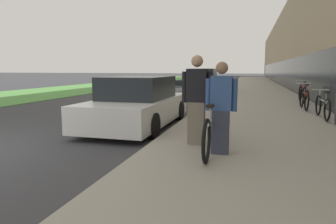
{
  "coord_description": "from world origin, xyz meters",
  "views": [
    {
      "loc": [
        5.77,
        -3.75,
        1.6
      ],
      "look_at": [
        0.99,
        13.6,
        -0.99
      ],
      "focal_mm": 32.0,
      "sensor_mm": 36.0,
      "label": 1
    }
  ],
  "objects": [
    {
      "name": "lawn_strip",
      "position": [
        -7.81,
        25.0,
        0.01
      ],
      "size": [
        7.05,
        70.0,
        0.03
      ],
      "color": "#518E42",
      "rests_on": "ground"
    },
    {
      "name": "tandem_bicycle",
      "position": [
        5.15,
        1.7,
        0.52
      ],
      "size": [
        0.52,
        2.64,
        0.89
      ],
      "color": "black",
      "rests_on": "sidewalk_slab"
    },
    {
      "name": "sidewalk_slab",
      "position": [
        6.17,
        21.0,
        0.07
      ],
      "size": [
        4.57,
        70.0,
        0.15
      ],
      "color": "gray",
      "rests_on": "ground"
    },
    {
      "name": "cruiser_bike_middle",
      "position": [
        7.67,
        8.0,
        0.54
      ],
      "size": [
        0.52,
        1.79,
        0.94
      ],
      "color": "black",
      "rests_on": "sidewalk_slab"
    },
    {
      "name": "parked_sedan_curbside",
      "position": [
        2.76,
        4.06,
        0.64
      ],
      "size": [
        1.93,
        4.48,
        1.39
      ],
      "color": "white",
      "rests_on": "ground"
    },
    {
      "name": "vintage_roadster_curbside",
      "position": [
        2.84,
        9.63,
        0.47
      ],
      "size": [
        1.8,
        4.36,
        1.07
      ],
      "color": "black",
      "rests_on": "ground"
    },
    {
      "name": "person_bystander",
      "position": [
        4.78,
        1.92,
        1.01
      ],
      "size": [
        0.58,
        0.23,
        1.71
      ],
      "color": "#756B5B",
      "rests_on": "sidewalk_slab"
    },
    {
      "name": "parked_sedan_far",
      "position": [
        2.79,
        15.53,
        0.73
      ],
      "size": [
        1.92,
        4.3,
        1.63
      ],
      "color": "navy",
      "rests_on": "ground"
    },
    {
      "name": "cruiser_bike_nearest",
      "position": [
        7.85,
        5.92,
        0.5
      ],
      "size": [
        0.52,
        1.81,
        0.84
      ],
      "color": "black",
      "rests_on": "sidewalk_slab"
    },
    {
      "name": "storefront_facade",
      "position": [
        13.49,
        29.0,
        3.66
      ],
      "size": [
        10.01,
        70.0,
        7.32
      ],
      "color": "tan",
      "rests_on": "ground"
    },
    {
      "name": "person_rider",
      "position": [
        5.3,
        1.37,
        0.94
      ],
      "size": [
        0.54,
        0.21,
        1.58
      ],
      "color": "#33384C",
      "rests_on": "sidewalk_slab"
    },
    {
      "name": "cruiser_bike_farthest",
      "position": [
        7.98,
        10.37,
        0.54
      ],
      "size": [
        0.52,
        1.86,
        0.94
      ],
      "color": "black",
      "rests_on": "sidewalk_slab"
    }
  ]
}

